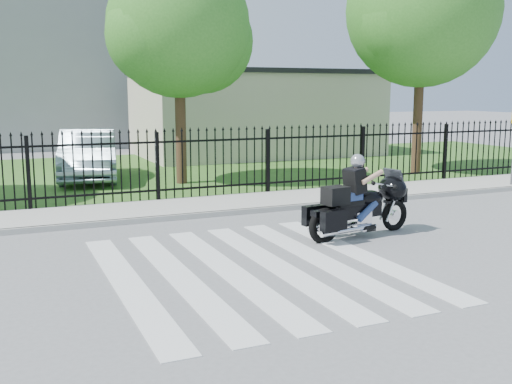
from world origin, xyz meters
name	(u,v)px	position (x,y,z in m)	size (l,w,h in m)	color
ground	(253,268)	(0.00, 0.00, 0.00)	(120.00, 120.00, 0.00)	slate
crosswalk	(253,268)	(0.00, 0.00, 0.01)	(5.00, 5.50, 0.01)	silver
sidewalk	(169,209)	(0.00, 5.00, 0.06)	(40.00, 2.00, 0.12)	#ADAAA3
curb	(181,217)	(0.00, 4.00, 0.06)	(40.00, 0.12, 0.12)	#ADAAA3
grass_strip	(114,174)	(0.00, 12.00, 0.01)	(40.00, 12.00, 0.02)	#30571D
iron_fence	(158,168)	(0.00, 6.00, 0.90)	(26.00, 0.04, 1.80)	black
tree_mid	(179,26)	(1.50, 9.00, 4.67)	(4.20, 4.20, 6.78)	#382316
tree_right	(422,11)	(9.50, 8.00, 5.39)	(5.00, 5.00, 7.90)	#382316
building_low	(255,115)	(7.00, 16.00, 1.75)	(10.00, 6.00, 3.50)	#BAB19B
building_low_roof	(255,72)	(7.00, 16.00, 3.60)	(10.20, 6.20, 0.20)	black
building_tall	(1,28)	(-3.00, 26.00, 6.00)	(15.00, 10.00, 12.00)	gray
motorcycle_rider	(358,202)	(2.70, 1.14, 0.67)	(2.48, 1.04, 1.65)	black
parked_car	(88,155)	(-0.98, 10.93, 0.81)	(1.67, 4.78, 1.58)	#8EA6B3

